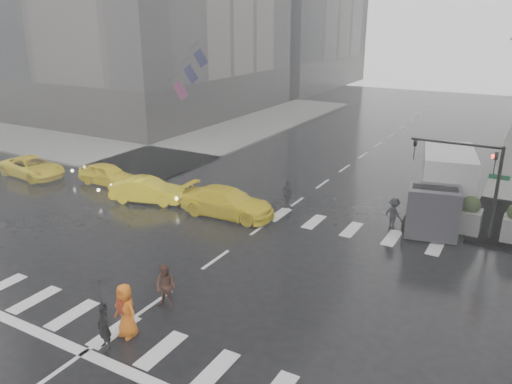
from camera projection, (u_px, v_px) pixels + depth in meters
The scene contains 17 objects.
ground at pixel (216, 260), 21.46m from camera, with size 120.00×120.00×0.00m, color black.
sidewalk_nw at pixel (144, 133), 44.90m from camera, with size 35.00×35.00×0.15m, color slate.
road_markings at pixel (216, 259), 21.46m from camera, with size 18.00×48.00×0.01m, color silver, non-canonical shape.
traffic_signal_pole at pixel (476, 171), 22.78m from camera, with size 4.45×0.42×4.50m.
planter_west at pixel (426, 208), 24.61m from camera, with size 1.10×1.10×1.80m.
planter_mid at pixel (469, 215), 23.68m from camera, with size 1.10×1.10×1.80m.
flag_cluster at pixel (188, 71), 41.84m from camera, with size 2.87×3.06×4.69m.
pedestrian_black at pixel (101, 302), 15.16m from camera, with size 1.15×1.17×2.43m.
pedestrian_brown at pixel (166, 287), 17.62m from camera, with size 0.81×0.63×1.67m, color #452518.
pedestrian_orange at pixel (126, 311), 16.01m from camera, with size 0.97×0.70×1.86m.
pedestrian_far_a at pixel (288, 194), 27.11m from camera, with size 0.92×0.56×1.57m, color black.
pedestrian_far_b at pixel (394, 214), 24.34m from camera, with size 1.03×0.57×1.60m, color black.
taxi_front at pixel (108, 174), 31.01m from camera, with size 1.58×3.91×1.33m, color yellow.
taxi_mid at pixel (148, 190), 28.04m from camera, with size 1.45×4.15×1.37m, color yellow.
taxi_rear at pixel (227, 202), 26.05m from camera, with size 2.07×4.50×1.48m, color yellow.
taxi_far at pixel (33, 167), 32.51m from camera, with size 2.20×4.23×1.33m, color yellow.
box_truck at pixel (443, 186), 25.11m from camera, with size 2.44×6.51×3.46m.
Camera 1 is at (11.04, -15.94, 9.78)m, focal length 35.00 mm.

